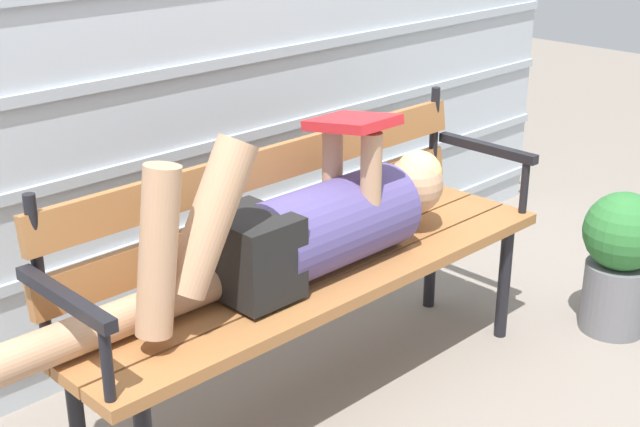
{
  "coord_description": "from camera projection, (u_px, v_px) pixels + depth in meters",
  "views": [
    {
      "loc": [
        -1.7,
        -1.67,
        1.59
      ],
      "look_at": [
        0.0,
        0.05,
        0.64
      ],
      "focal_mm": 49.55,
      "sensor_mm": 36.0,
      "label": 1
    }
  ],
  "objects": [
    {
      "name": "ground_plane",
      "position": [
        331.0,
        405.0,
        2.8
      ],
      "size": [
        12.0,
        12.0,
        0.0
      ],
      "primitive_type": "plane",
      "color": "gray"
    },
    {
      "name": "house_siding",
      "position": [
        180.0,
        25.0,
        2.86
      ],
      "size": [
        4.12,
        0.08,
        2.23
      ],
      "color": "#B2BCC6",
      "rests_on": "ground"
    },
    {
      "name": "park_bench",
      "position": [
        305.0,
        251.0,
        2.7
      ],
      "size": [
        1.72,
        0.44,
        0.85
      ],
      "color": "#9E6638",
      "rests_on": "ground"
    },
    {
      "name": "reclining_person",
      "position": [
        300.0,
        228.0,
        2.56
      ],
      "size": [
        1.68,
        0.26,
        0.52
      ],
      "color": "#514784"
    },
    {
      "name": "potted_plant",
      "position": [
        620.0,
        257.0,
        3.16
      ],
      "size": [
        0.28,
        0.28,
        0.53
      ],
      "color": "slate",
      "rests_on": "ground"
    }
  ]
}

